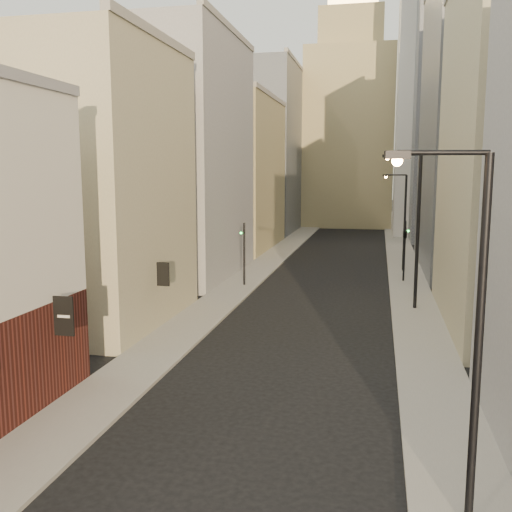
{
  "coord_description": "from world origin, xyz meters",
  "views": [
    {
      "loc": [
        4.0,
        -4.6,
        8.92
      ],
      "look_at": [
        -2.0,
        23.3,
        4.67
      ],
      "focal_mm": 40.0,
      "sensor_mm": 36.0,
      "label": 1
    }
  ],
  "objects_px": {
    "clock_tower": "(350,117)",
    "traffic_light_right": "(405,236)",
    "streetlamp_far": "(402,217)",
    "streetlamp_near": "(469,322)",
    "white_tower": "(427,99)",
    "traffic_light_left": "(244,243)",
    "streetlamp_mid": "(414,222)"
  },
  "relations": [
    {
      "from": "white_tower",
      "to": "streetlamp_far",
      "type": "xyz_separation_m",
      "value": [
        -3.9,
        -30.68,
        -13.66
      ]
    },
    {
      "from": "streetlamp_near",
      "to": "clock_tower",
      "type": "bearing_deg",
      "value": 86.16
    },
    {
      "from": "clock_tower",
      "to": "streetlamp_near",
      "type": "xyz_separation_m",
      "value": [
        7.19,
        -82.69,
        -12.26
      ]
    },
    {
      "from": "streetlamp_mid",
      "to": "traffic_light_right",
      "type": "height_order",
      "value": "streetlamp_mid"
    },
    {
      "from": "clock_tower",
      "to": "traffic_light_right",
      "type": "bearing_deg",
      "value": -81.85
    },
    {
      "from": "streetlamp_near",
      "to": "traffic_light_left",
      "type": "relative_size",
      "value": 1.88
    },
    {
      "from": "white_tower",
      "to": "traffic_light_right",
      "type": "xyz_separation_m",
      "value": [
        -3.86,
        -35.82,
        -14.85
      ]
    },
    {
      "from": "white_tower",
      "to": "streetlamp_mid",
      "type": "height_order",
      "value": "white_tower"
    },
    {
      "from": "white_tower",
      "to": "streetlamp_near",
      "type": "xyz_separation_m",
      "value": [
        -3.81,
        -68.69,
        -13.23
      ]
    },
    {
      "from": "white_tower",
      "to": "traffic_light_left",
      "type": "relative_size",
      "value": 8.3
    },
    {
      "from": "streetlamp_far",
      "to": "white_tower",
      "type": "bearing_deg",
      "value": 107.16
    },
    {
      "from": "white_tower",
      "to": "streetlamp_near",
      "type": "distance_m",
      "value": 70.06
    },
    {
      "from": "traffic_light_right",
      "to": "streetlamp_far",
      "type": "bearing_deg",
      "value": -94.29
    },
    {
      "from": "streetlamp_mid",
      "to": "streetlamp_far",
      "type": "bearing_deg",
      "value": 113.89
    },
    {
      "from": "streetlamp_near",
      "to": "streetlamp_far",
      "type": "distance_m",
      "value": 38.01
    },
    {
      "from": "streetlamp_mid",
      "to": "traffic_light_right",
      "type": "distance_m",
      "value": 9.44
    },
    {
      "from": "streetlamp_near",
      "to": "white_tower",
      "type": "bearing_deg",
      "value": 78.01
    },
    {
      "from": "white_tower",
      "to": "traffic_light_left",
      "type": "height_order",
      "value": "white_tower"
    },
    {
      "from": "clock_tower",
      "to": "traffic_light_right",
      "type": "xyz_separation_m",
      "value": [
        7.14,
        -49.82,
        -13.88
      ]
    },
    {
      "from": "streetlamp_near",
      "to": "streetlamp_mid",
      "type": "relative_size",
      "value": 0.94
    },
    {
      "from": "white_tower",
      "to": "traffic_light_left",
      "type": "distance_m",
      "value": 45.8
    },
    {
      "from": "streetlamp_mid",
      "to": "streetlamp_far",
      "type": "relative_size",
      "value": 1.16
    },
    {
      "from": "traffic_light_right",
      "to": "white_tower",
      "type": "bearing_deg",
      "value": -100.92
    },
    {
      "from": "traffic_light_right",
      "to": "streetlamp_near",
      "type": "bearing_deg",
      "value": 85.32
    },
    {
      "from": "clock_tower",
      "to": "streetlamp_far",
      "type": "xyz_separation_m",
      "value": [
        7.1,
        -44.68,
        -12.69
      ]
    },
    {
      "from": "streetlamp_mid",
      "to": "traffic_light_left",
      "type": "relative_size",
      "value": 2.0
    },
    {
      "from": "streetlamp_mid",
      "to": "traffic_light_right",
      "type": "relative_size",
      "value": 2.0
    },
    {
      "from": "clock_tower",
      "to": "streetlamp_far",
      "type": "relative_size",
      "value": 5.19
    },
    {
      "from": "clock_tower",
      "to": "streetlamp_near",
      "type": "height_order",
      "value": "clock_tower"
    },
    {
      "from": "streetlamp_near",
      "to": "traffic_light_left",
      "type": "distance_m",
      "value": 31.17
    },
    {
      "from": "streetlamp_near",
      "to": "streetlamp_mid",
      "type": "bearing_deg",
      "value": 81.04
    },
    {
      "from": "white_tower",
      "to": "traffic_light_right",
      "type": "relative_size",
      "value": 8.3
    }
  ]
}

